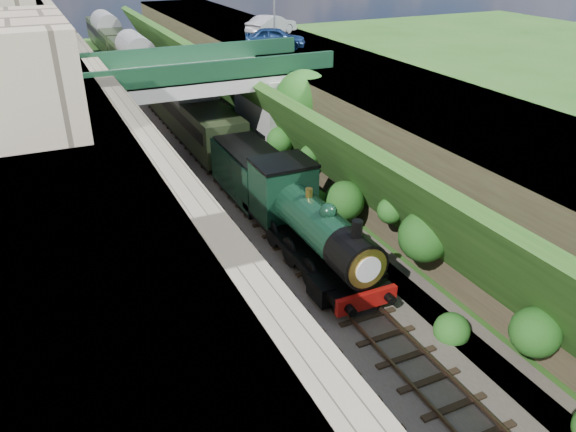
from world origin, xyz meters
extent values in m
plane|color=#1E4714|center=(0.00, 0.00, 0.00)|extent=(160.00, 160.00, 0.00)
cube|color=#473F38|center=(0.00, 20.00, 0.10)|extent=(10.00, 90.00, 0.20)
cube|color=#756B56|center=(-5.50, 20.00, 3.50)|extent=(1.00, 90.00, 7.00)
cube|color=#262628|center=(-9.00, 20.00, 3.50)|extent=(6.00, 90.00, 7.00)
cube|color=#262628|center=(9.50, 20.00, 3.12)|extent=(8.00, 90.00, 6.25)
cube|color=#1E4714|center=(5.00, 20.00, 2.70)|extent=(4.02, 90.00, 6.36)
sphere|color=#194C14|center=(4.45, -0.40, 2.01)|extent=(1.71, 1.71, 1.71)
sphere|color=#194C14|center=(5.61, 2.59, 3.90)|extent=(1.33, 1.33, 1.33)
sphere|color=#194C14|center=(4.69, 5.96, 2.40)|extent=(2.22, 2.22, 2.22)
sphere|color=#194C14|center=(4.73, 8.52, 2.46)|extent=(1.25, 1.25, 1.25)
sphere|color=#194C14|center=(4.24, 11.79, 1.66)|extent=(2.06, 2.06, 2.06)
sphere|color=#194C14|center=(3.58, 13.84, 0.59)|extent=(1.91, 1.91, 1.91)
sphere|color=#194C14|center=(4.70, 16.61, 2.41)|extent=(1.23, 1.23, 1.23)
sphere|color=#194C14|center=(4.54, 20.42, 2.15)|extent=(1.73, 1.73, 1.73)
sphere|color=#194C14|center=(4.01, 23.86, 1.29)|extent=(1.41, 1.41, 1.41)
sphere|color=#194C14|center=(5.90, 26.03, 4.36)|extent=(1.73, 1.73, 1.73)
sphere|color=#194C14|center=(4.04, 28.59, 1.33)|extent=(1.99, 1.99, 1.99)
sphere|color=#194C14|center=(6.18, 32.14, 4.81)|extent=(2.10, 2.10, 2.10)
sphere|color=#194C14|center=(5.82, 35.85, 4.23)|extent=(1.69, 1.69, 1.69)
sphere|color=#194C14|center=(4.19, 37.41, 1.58)|extent=(1.56, 1.56, 1.56)
sphere|color=#194C14|center=(4.05, 41.49, 1.35)|extent=(1.94, 1.94, 1.94)
sphere|color=#194C14|center=(4.79, 43.20, 2.56)|extent=(1.76, 1.76, 1.76)
sphere|color=#194C14|center=(4.22, 46.44, 1.63)|extent=(1.84, 1.84, 1.84)
cube|color=black|center=(-2.00, 20.00, 0.24)|extent=(2.50, 90.00, 0.07)
cube|color=brown|center=(-2.72, 20.00, 0.33)|extent=(0.08, 90.00, 0.14)
cube|color=brown|center=(-1.28, 20.00, 0.33)|extent=(0.08, 90.00, 0.14)
cube|color=black|center=(1.20, 20.00, 0.24)|extent=(2.50, 90.00, 0.07)
cube|color=brown|center=(0.48, 20.00, 0.33)|extent=(0.08, 90.00, 0.14)
cube|color=brown|center=(1.92, 20.00, 0.33)|extent=(0.08, 90.00, 0.14)
cube|color=gray|center=(0.50, 24.00, 5.70)|extent=(16.00, 6.00, 0.90)
cube|color=#173F25|center=(0.50, 21.15, 6.65)|extent=(16.00, 0.30, 1.20)
cube|color=#173F25|center=(0.50, 26.85, 6.65)|extent=(16.00, 0.30, 1.20)
cube|color=gray|center=(-5.50, 24.00, 2.85)|extent=(1.40, 6.40, 5.70)
cube|color=gray|center=(5.20, 24.00, 2.85)|extent=(2.40, 6.40, 5.70)
cube|color=gray|center=(-9.50, 14.00, 9.00)|extent=(4.00, 8.00, 4.00)
cylinder|color=black|center=(5.80, 19.66, 2.20)|extent=(0.30, 0.30, 4.40)
sphere|color=#194C14|center=(5.80, 19.66, 4.80)|extent=(3.60, 3.60, 3.60)
sphere|color=#194C14|center=(6.30, 20.46, 4.20)|extent=(2.40, 2.40, 2.40)
cylinder|color=gray|center=(8.74, 30.77, 9.25)|extent=(0.14, 0.14, 6.00)
imported|color=navy|center=(7.83, 28.56, 7.00)|extent=(4.76, 3.51, 1.51)
imported|color=#99989C|center=(10.05, 34.38, 7.04)|extent=(5.04, 3.65, 1.58)
cube|color=black|center=(1.20, 8.85, 0.50)|extent=(2.40, 8.40, 0.60)
cube|color=black|center=(1.20, 9.85, 1.05)|extent=(2.70, 10.00, 0.35)
cube|color=maroon|center=(1.20, 4.75, 0.95)|extent=(2.70, 0.25, 0.70)
cylinder|color=black|center=(1.20, 9.05, 2.35)|extent=(1.90, 5.60, 1.90)
cylinder|color=black|center=(1.20, 5.75, 2.35)|extent=(1.96, 1.80, 1.96)
cylinder|color=white|center=(1.20, 4.77, 2.35)|extent=(1.10, 0.05, 1.10)
cylinder|color=black|center=(1.20, 5.75, 3.55)|extent=(0.44, 0.44, 0.90)
sphere|color=black|center=(1.20, 8.05, 3.35)|extent=(0.76, 0.76, 0.76)
cylinder|color=#A57F33|center=(1.20, 9.85, 3.45)|extent=(0.32, 0.32, 0.50)
cube|color=black|center=(1.20, 12.65, 2.50)|extent=(2.75, 2.40, 2.80)
cube|color=black|center=(1.20, 12.65, 3.95)|extent=(2.85, 2.50, 0.15)
cube|color=black|center=(-0.05, 6.25, 0.85)|extent=(0.60, 1.40, 0.90)
cube|color=black|center=(2.45, 6.25, 0.85)|extent=(0.60, 1.40, 0.90)
cube|color=black|center=(1.20, 17.05, 0.45)|extent=(2.30, 6.00, 0.50)
cube|color=black|center=(1.20, 17.05, 0.70)|extent=(2.60, 6.00, 0.50)
cube|color=black|center=(1.20, 17.05, 1.90)|extent=(2.70, 6.00, 2.40)
cube|color=black|center=(1.20, 17.05, 3.15)|extent=(2.50, 5.60, 0.20)
cube|color=black|center=(1.20, 29.65, 0.40)|extent=(2.30, 17.00, 0.40)
cube|color=black|center=(1.20, 29.65, 0.65)|extent=(2.50, 17.00, 0.50)
cube|color=black|center=(1.20, 29.65, 2.15)|extent=(2.80, 18.00, 2.70)
cube|color=slate|center=(1.20, 29.65, 3.65)|extent=(2.90, 18.00, 0.50)
cube|color=black|center=(1.20, 48.45, 0.40)|extent=(2.30, 17.00, 0.40)
cube|color=black|center=(1.20, 48.45, 0.65)|extent=(2.50, 17.00, 0.50)
cube|color=black|center=(1.20, 48.45, 2.15)|extent=(2.80, 18.00, 2.70)
cube|color=slate|center=(1.20, 48.45, 3.65)|extent=(2.90, 18.00, 0.50)
cube|color=black|center=(1.20, 67.25, 0.40)|extent=(2.30, 17.00, 0.40)
cube|color=black|center=(1.20, 67.25, 0.65)|extent=(2.50, 17.00, 0.50)
cube|color=black|center=(1.20, 67.25, 2.15)|extent=(2.80, 18.00, 2.70)
cube|color=slate|center=(1.20, 67.25, 3.65)|extent=(2.90, 18.00, 0.50)
camera|label=1|loc=(-9.26, -10.41, 13.81)|focal=35.00mm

